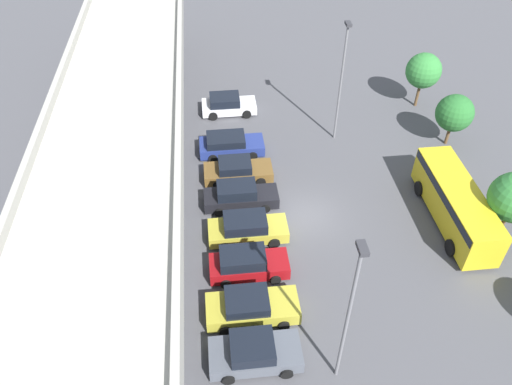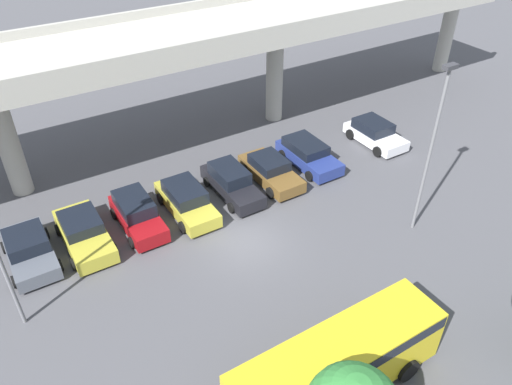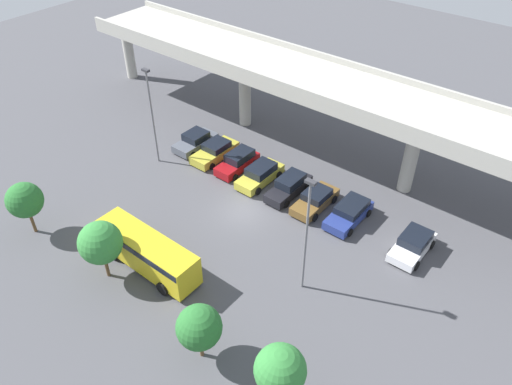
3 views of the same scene
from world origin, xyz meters
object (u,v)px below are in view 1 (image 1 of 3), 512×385
(parked_car_1, at_px, (251,307))
(lamp_post_near_aisle, at_px, (342,76))
(tree_front_right, at_px, (455,113))
(parked_car_6, at_px, (230,145))
(parked_car_3, at_px, (247,228))
(parked_car_4, at_px, (240,196))
(lamp_post_mid_lot, at_px, (350,309))
(parked_car_0, at_px, (254,353))
(shuttle_bus, at_px, (456,202))
(parked_car_7, at_px, (228,105))
(parked_car_5, at_px, (237,171))
(tree_front_far_right, at_px, (424,71))
(parked_car_2, at_px, (247,264))

(parked_car_1, relative_size, lamp_post_near_aisle, 0.53)
(tree_front_right, bearing_deg, parked_car_6, 87.87)
(parked_car_3, xyz_separation_m, parked_car_6, (8.63, 0.43, -0.04))
(parked_car_4, relative_size, lamp_post_mid_lot, 0.53)
(parked_car_4, bearing_deg, tree_front_right, 17.56)
(parked_car_0, distance_m, shuttle_bus, 15.70)
(lamp_post_near_aisle, distance_m, lamp_post_mid_lot, 19.46)
(parked_car_7, height_order, lamp_post_near_aisle, lamp_post_near_aisle)
(parked_car_7, bearing_deg, parked_car_3, -89.02)
(parked_car_0, height_order, lamp_post_near_aisle, lamp_post_near_aisle)
(parked_car_4, bearing_deg, parked_car_5, 88.77)
(tree_front_right, bearing_deg, parked_car_7, 69.34)
(tree_front_right, bearing_deg, parked_car_3, 116.90)
(tree_front_far_right, bearing_deg, parked_car_2, 135.98)
(parked_car_2, height_order, lamp_post_near_aisle, lamp_post_near_aisle)
(parked_car_5, bearing_deg, parked_car_4, -91.23)
(parked_car_5, bearing_deg, parked_car_0, -91.24)
(parked_car_0, distance_m, tree_front_right, 23.06)
(parked_car_6, bearing_deg, lamp_post_near_aisle, 7.38)
(parked_car_0, bearing_deg, tree_front_far_right, 53.85)
(parked_car_7, relative_size, lamp_post_near_aisle, 0.48)
(parked_car_3, height_order, tree_front_far_right, tree_front_far_right)
(parked_car_2, bearing_deg, lamp_post_near_aisle, 57.63)
(parked_car_4, relative_size, tree_front_far_right, 1.04)
(parked_car_1, height_order, tree_front_right, tree_front_right)
(parked_car_2, distance_m, tree_front_right, 19.46)
(parked_car_2, bearing_deg, parked_car_5, 89.15)
(parked_car_2, height_order, shuttle_bus, shuttle_bus)
(parked_car_1, distance_m, parked_car_6, 14.21)
(parked_car_0, relative_size, tree_front_right, 1.10)
(parked_car_2, bearing_deg, tree_front_right, 33.82)
(parked_car_0, height_order, parked_car_1, parked_car_0)
(parked_car_0, height_order, parked_car_6, parked_car_0)
(parked_car_6, relative_size, lamp_post_mid_lot, 0.52)
(parked_car_3, bearing_deg, parked_car_0, -93.05)
(lamp_post_mid_lot, bearing_deg, parked_car_7, 8.76)
(parked_car_2, xyz_separation_m, parked_car_6, (11.38, 0.16, -0.06))
(parked_car_5, distance_m, tree_front_right, 16.26)
(parked_car_4, distance_m, tree_front_right, 16.91)
(parked_car_0, bearing_deg, lamp_post_mid_lot, -16.27)
(parked_car_5, distance_m, shuttle_bus, 14.18)
(parked_car_1, height_order, parked_car_4, parked_car_4)
(tree_front_right, bearing_deg, parked_car_5, 98.56)
(parked_car_0, relative_size, parked_car_3, 0.93)
(shuttle_bus, relative_size, tree_front_far_right, 1.84)
(parked_car_2, relative_size, lamp_post_near_aisle, 0.49)
(parked_car_5, relative_size, lamp_post_near_aisle, 0.51)
(lamp_post_near_aisle, height_order, tree_front_right, lamp_post_near_aisle)
(parked_car_3, xyz_separation_m, parked_car_5, (5.62, 0.14, -0.07))
(parked_car_0, xyz_separation_m, shuttle_bus, (8.27, -13.32, 0.87))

